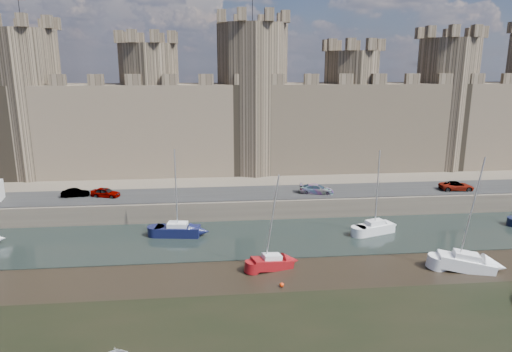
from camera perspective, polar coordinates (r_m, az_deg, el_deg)
The scene contains 13 objects.
water_channel at distance 52.94m, azimuth -0.17°, elevation -7.74°, with size 160.00×12.00×0.08m, color black.
quay at distance 87.07m, azimuth -2.45°, elevation 1.71°, with size 160.00×60.00×2.50m, color #4C443A.
road at distance 61.58m, azimuth -1.07°, elevation -2.16°, with size 160.00×7.00×0.10m, color black.
castle at distance 73.54m, azimuth -2.49°, elevation 7.70°, with size 108.50×11.00×29.00m.
car_0 at distance 62.85m, azimuth -18.30°, elevation -1.98°, with size 1.53×3.79×1.29m, color gray.
car_1 at distance 64.29m, azimuth -21.66°, elevation -1.99°, with size 1.21×3.46×1.14m, color gray.
car_2 at distance 61.82m, azimuth 7.58°, elevation -1.63°, with size 1.84×4.52×1.31m, color gray.
car_3 at distance 68.70m, azimuth 23.78°, elevation -1.16°, with size 2.11×4.57×1.27m, color gray.
sailboat_1 at distance 53.99m, azimuth -9.76°, elevation -6.64°, with size 5.32×2.65×10.21m.
sailboat_2 at distance 55.83m, azimuth 14.63°, elevation -6.21°, with size 4.93×3.13×9.94m.
sailboat_4 at distance 45.31m, azimuth 1.99°, elevation -10.68°, with size 4.33×2.61×9.48m.
sailboat_5 at distance 49.42m, azimuth 24.73°, elevation -9.76°, with size 5.56×3.35×11.23m.
buoy_1 at distance 42.16m, azimuth 3.23°, elevation -13.43°, with size 0.41×0.41×0.41m, color #F3360A.
Camera 1 is at (-4.71, -25.01, 19.49)m, focal length 32.00 mm.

